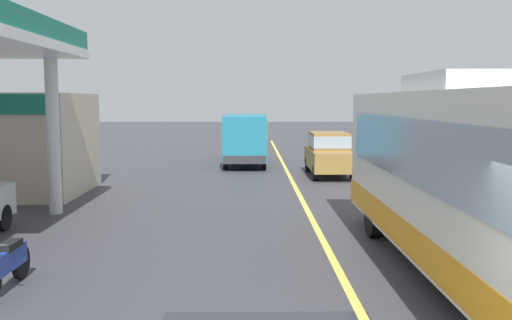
{
  "coord_description": "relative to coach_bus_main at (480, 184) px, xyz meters",
  "views": [
    {
      "loc": [
        -1.65,
        -5.09,
        3.17
      ],
      "look_at": [
        -1.5,
        10.0,
        1.6
      ],
      "focal_mm": 40.29,
      "sensor_mm": 36.0,
      "label": 1
    }
  ],
  "objects": [
    {
      "name": "minibus_opposing_lane",
      "position": [
        -4.25,
        18.55,
        -0.25
      ],
      "size": [
        2.04,
        6.13,
        2.44
      ],
      "color": "teal",
      "rests_on": "ground"
    },
    {
      "name": "lane_divider_stripe",
      "position": [
        -2.34,
        10.28,
        -1.72
      ],
      "size": [
        0.16,
        50.0,
        0.01
      ],
      "primitive_type": "cube",
      "color": "#D8CC4C",
      "rests_on": "ground"
    },
    {
      "name": "motorcycle_parked_forecourt",
      "position": [
        -8.09,
        -0.37,
        -1.28
      ],
      "size": [
        0.55,
        1.8,
        0.92
      ],
      "color": "black",
      "rests_on": "ground"
    },
    {
      "name": "coach_bus_main",
      "position": [
        0.0,
        0.0,
        0.0
      ],
      "size": [
        2.6,
        11.04,
        3.69
      ],
      "color": "silver",
      "rests_on": "ground"
    },
    {
      "name": "car_trailing_behind_bus",
      "position": [
        -0.67,
        14.27,
        -0.71
      ],
      "size": [
        1.7,
        4.2,
        1.82
      ],
      "color": "olive",
      "rests_on": "ground"
    },
    {
      "name": "ground",
      "position": [
        -2.34,
        15.28,
        -1.72
      ],
      "size": [
        120.0,
        120.0,
        0.0
      ],
      "primitive_type": "plane",
      "color": "#38383D"
    }
  ]
}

